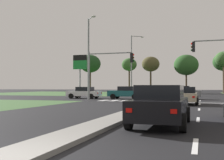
{
  "coord_description": "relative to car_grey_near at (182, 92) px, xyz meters",
  "views": [
    {
      "loc": [
        3.66,
        -4.45,
        1.5
      ],
      "look_at": [
        -6.25,
        27.17,
        2.26
      ],
      "focal_mm": 45.9,
      "sensor_mm": 36.0,
      "label": 1
    }
  ],
  "objects": [
    {
      "name": "ground_plane",
      "position": [
        -1.42,
        -0.46,
        -0.8
      ],
      "size": [
        200.0,
        200.0,
        0.0
      ],
      "primitive_type": "plane",
      "color": "black"
    },
    {
      "name": "treeline_third",
      "position": [
        -9.15,
        31.83,
        5.94
      ],
      "size": [
        4.14,
        4.14,
        8.56
      ],
      "color": "#423323",
      "rests_on": "ground"
    },
    {
      "name": "car_black_fifth",
      "position": [
        0.74,
        -23.85,
        -0.01
      ],
      "size": [
        2.05,
        4.56,
        1.55
      ],
      "color": "black",
      "rests_on": "ground"
    },
    {
      "name": "treeline_fourth",
      "position": [
        -1.01,
        31.04,
        5.53
      ],
      "size": [
        5.42,
        5.42,
        8.65
      ],
      "color": "#423323",
      "rests_on": "ground"
    },
    {
      "name": "grass_verge_far_left",
      "position": [
        -26.92,
        24.04,
        -0.8
      ],
      "size": [
        35.0,
        35.0,
        0.01
      ],
      "primitive_type": "cube",
      "color": "#385B2D",
      "rests_on": "ground"
    },
    {
      "name": "stop_bar_near",
      "position": [
        2.38,
        -7.46,
        -0.8
      ],
      "size": [
        6.4,
        0.5,
        0.01
      ],
      "primitive_type": "cube",
      "color": "silver",
      "rests_on": "ground"
    },
    {
      "name": "traffic_signal_near_left",
      "position": [
        -7.15,
        -7.06,
        2.79
      ],
      "size": [
        4.95,
        0.32,
        5.17
      ],
      "color": "gray",
      "rests_on": "ground"
    },
    {
      "name": "crosswalk_bar_fourth",
      "position": [
        -4.37,
        -5.66,
        -0.8
      ],
      "size": [
        0.7,
        2.8,
        0.01
      ],
      "primitive_type": "cube",
      "color": "silver",
      "rests_on": "ground"
    },
    {
      "name": "median_island_far",
      "position": [
        -1.42,
        24.54,
        -0.73
      ],
      "size": [
        1.2,
        36.0,
        0.14
      ],
      "primitive_type": "cube",
      "color": "gray",
      "rests_on": "ground"
    },
    {
      "name": "street_lamp_third",
      "position": [
        -9.81,
        15.99,
        5.19
      ],
      "size": [
        2.19,
        1.35,
        10.84
      ],
      "color": "gray",
      "rests_on": "ground"
    },
    {
      "name": "lane_dash_second",
      "position": [
        2.08,
        -21.32,
        -0.8
      ],
      "size": [
        0.14,
        2.0,
        0.01
      ],
      "primitive_type": "cube",
      "color": "silver",
      "rests_on": "ground"
    },
    {
      "name": "treeline_second",
      "position": [
        -14.88,
        34.03,
        6.09
      ],
      "size": [
        3.74,
        3.74,
        8.56
      ],
      "color": "#423323",
      "rests_on": "ground"
    },
    {
      "name": "crosswalk_bar_second",
      "position": [
        -6.67,
        -5.66,
        -0.8
      ],
      "size": [
        0.7,
        2.8,
        0.01
      ],
      "primitive_type": "cube",
      "color": "silver",
      "rests_on": "ground"
    },
    {
      "name": "car_teal_third",
      "position": [
        -6.57,
        -1.19,
        -0.02
      ],
      "size": [
        4.18,
        2.05,
        1.52
      ],
      "rotation": [
        0.0,
        0.0,
        1.57
      ],
      "color": "#19565B",
      "rests_on": "ground"
    },
    {
      "name": "lane_dash_fourth",
      "position": [
        2.08,
        -9.32,
        -0.8
      ],
      "size": [
        0.14,
        2.0,
        0.01
      ],
      "primitive_type": "cube",
      "color": "silver",
      "rests_on": "ground"
    },
    {
      "name": "car_white_second",
      "position": [
        -11.92,
        -1.51,
        -0.05
      ],
      "size": [
        4.25,
        2.01,
        1.46
      ],
      "rotation": [
        0.0,
        0.0,
        1.57
      ],
      "color": "silver",
      "rests_on": "ground"
    },
    {
      "name": "crosswalk_bar_near",
      "position": [
        -7.82,
        -5.66,
        -0.8
      ],
      "size": [
        0.7,
        2.8,
        0.01
      ],
      "primitive_type": "cube",
      "color": "silver",
      "rests_on": "ground"
    },
    {
      "name": "car_beige_fourth",
      "position": [
        0.96,
        -10.05,
        -0.04
      ],
      "size": [
        2.03,
        4.5,
        1.48
      ],
      "color": "#BCAD8E",
      "rests_on": "ground"
    },
    {
      "name": "crosswalk_bar_fifth",
      "position": [
        -3.22,
        -5.66,
        -0.8
      ],
      "size": [
        0.7,
        2.8,
        0.01
      ],
      "primitive_type": "cube",
      "color": "silver",
      "rests_on": "ground"
    },
    {
      "name": "treeline_fifth",
      "position": [
        6.92,
        31.37,
        6.58
      ],
      "size": [
        3.85,
        3.85,
        9.14
      ],
      "color": "#423323",
      "rests_on": "ground"
    },
    {
      "name": "crosswalk_bar_third",
      "position": [
        -5.52,
        -5.66,
        -0.8
      ],
      "size": [
        0.7,
        2.8,
        0.01
      ],
      "primitive_type": "cube",
      "color": "silver",
      "rests_on": "ground"
    },
    {
      "name": "median_island_near",
      "position": [
        -1.42,
        -19.46,
        -0.73
      ],
      "size": [
        1.2,
        22.0,
        0.14
      ],
      "primitive_type": "cube",
      "color": "gray",
      "rests_on": "ground"
    },
    {
      "name": "crosswalk_bar_seventh",
      "position": [
        -0.92,
        -5.66,
        -0.8
      ],
      "size": [
        0.7,
        2.8,
        0.01
      ],
      "primitive_type": "cube",
      "color": "silver",
      "rests_on": "ground"
    },
    {
      "name": "crosswalk_bar_sixth",
      "position": [
        -2.07,
        -5.66,
        -0.8
      ],
      "size": [
        0.7,
        2.8,
        0.01
      ],
      "primitive_type": "cube",
      "color": "silver",
      "rests_on": "ground"
    },
    {
      "name": "treeline_near",
      "position": [
        -23.4,
        29.32,
        6.2
      ],
      "size": [
        5.03,
        5.03,
        9.17
      ],
      "color": "#423323",
      "rests_on": "ground"
    },
    {
      "name": "treeline_sixth",
      "position": [
        7.03,
        34.05,
        6.21
      ],
      "size": [
        4.77,
        4.77,
        9.1
      ],
      "color": "#423323",
      "rests_on": "ground"
    },
    {
      "name": "crosswalk_bar_eighth",
      "position": [
        0.23,
        -5.66,
        -0.8
      ],
      "size": [
        0.7,
        2.8,
        0.01
      ],
      "primitive_type": "cube",
      "color": "silver",
      "rests_on": "ground"
    },
    {
      "name": "street_lamp_second",
      "position": [
        -9.84,
        -5.06,
        4.34
      ],
      "size": [
        1.59,
        1.77,
        9.21
      ],
      "color": "gray",
      "rests_on": "ground"
    },
    {
      "name": "lane_dash_fifth",
      "position": [
        2.08,
        -3.32,
        -0.8
      ],
      "size": [
        0.14,
        2.0,
        0.01
      ],
      "primitive_type": "cube",
      "color": "silver",
      "rests_on": "ground"
    },
    {
      "name": "lane_dash_third",
      "position": [
        2.08,
        -15.32,
        -0.8
      ],
      "size": [
        0.14,
        2.0,
        0.01
      ],
      "primitive_type": "cube",
      "color": "silver",
      "rests_on": "ground"
    },
    {
      "name": "car_grey_near",
      "position": [
        0.0,
        0.0,
        0.0
      ],
      "size": [
        4.42,
        1.96,
        1.57
      ],
      "rotation": [
        0.0,
        0.0,
        -1.57
      ],
      "color": "slate",
      "rests_on": "ground"
    },
    {
      "name": "fuel_price_totem",
      "position": [
        -12.45,
        -1.62,
        3.21
      ],
      "size": [
        1.8,
        0.24,
        5.51
      ],
      "color": "silver",
      "rests_on": "ground"
    },
    {
      "name": "lane_dash_near",
      "position": [
        2.08,
        -27.32,
        -0.8
      ],
      "size": [
        0.14,
        2.0,
        0.01
      ],
      "primitive_type": "cube",
      "color": "silver",
      "rests_on": "ground"
    }
  ]
}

